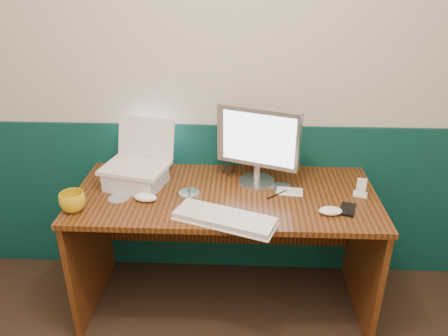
{
  "coord_description": "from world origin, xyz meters",
  "views": [
    {
      "loc": [
        0.02,
        -0.65,
        1.88
      ],
      "look_at": [
        -0.06,
        1.23,
        0.97
      ],
      "focal_mm": 35.0,
      "sensor_mm": 36.0,
      "label": 1
    }
  ],
  "objects_px": {
    "laptop": "(133,146)",
    "keyboard": "(225,219)",
    "monitor": "(258,146)",
    "desk": "(225,251)",
    "camcorder": "(229,159)",
    "mug": "(73,202)"
  },
  "relations": [
    {
      "from": "laptop",
      "to": "keyboard",
      "type": "height_order",
      "value": "laptop"
    },
    {
      "from": "keyboard",
      "to": "monitor",
      "type": "bearing_deg",
      "value": 88.72
    },
    {
      "from": "desk",
      "to": "camcorder",
      "type": "relative_size",
      "value": 8.32
    },
    {
      "from": "laptop",
      "to": "keyboard",
      "type": "bearing_deg",
      "value": -20.56
    },
    {
      "from": "desk",
      "to": "laptop",
      "type": "distance_m",
      "value": 0.79
    },
    {
      "from": "laptop",
      "to": "mug",
      "type": "distance_m",
      "value": 0.42
    },
    {
      "from": "monitor",
      "to": "mug",
      "type": "xyz_separation_m",
      "value": [
        -0.91,
        -0.34,
        -0.17
      ]
    },
    {
      "from": "monitor",
      "to": "laptop",
      "type": "bearing_deg",
      "value": -154.18
    },
    {
      "from": "monitor",
      "to": "keyboard",
      "type": "distance_m",
      "value": 0.48
    },
    {
      "from": "desk",
      "to": "keyboard",
      "type": "height_order",
      "value": "keyboard"
    },
    {
      "from": "desk",
      "to": "laptop",
      "type": "bearing_deg",
      "value": 172.77
    },
    {
      "from": "desk",
      "to": "mug",
      "type": "height_order",
      "value": "mug"
    },
    {
      "from": "desk",
      "to": "mug",
      "type": "relative_size",
      "value": 12.68
    },
    {
      "from": "monitor",
      "to": "keyboard",
      "type": "bearing_deg",
      "value": -91.28
    },
    {
      "from": "laptop",
      "to": "camcorder",
      "type": "relative_size",
      "value": 1.72
    },
    {
      "from": "laptop",
      "to": "mug",
      "type": "bearing_deg",
      "value": -118.76
    },
    {
      "from": "laptop",
      "to": "camcorder",
      "type": "height_order",
      "value": "laptop"
    },
    {
      "from": "monitor",
      "to": "mug",
      "type": "height_order",
      "value": "monitor"
    },
    {
      "from": "laptop",
      "to": "mug",
      "type": "xyz_separation_m",
      "value": [
        -0.25,
        -0.27,
        -0.19
      ]
    },
    {
      "from": "desk",
      "to": "laptop",
      "type": "height_order",
      "value": "laptop"
    },
    {
      "from": "desk",
      "to": "camcorder",
      "type": "height_order",
      "value": "camcorder"
    },
    {
      "from": "monitor",
      "to": "keyboard",
      "type": "height_order",
      "value": "monitor"
    }
  ]
}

